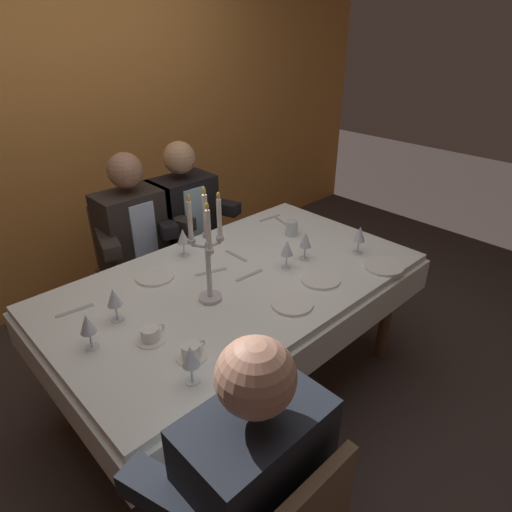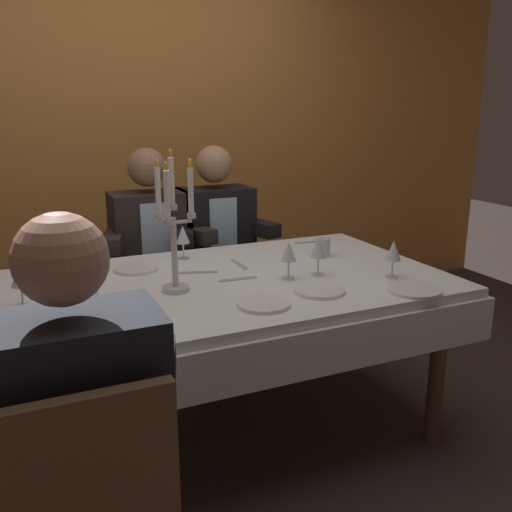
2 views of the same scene
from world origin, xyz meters
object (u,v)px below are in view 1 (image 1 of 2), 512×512
object	(u,v)px
wine_glass_2	(114,298)
wine_glass_6	(87,324)
coffee_cup_1	(151,335)
wine_glass_0	(190,357)
seated_diner_2	(183,215)
seated_diner_0	(257,481)
wine_glass_4	(287,248)
coffee_cup_0	(191,352)
wine_glass_1	(183,237)
dining_table	(238,297)
wine_glass_3	(360,235)
seated_diner_1	(133,231)
dinner_plate_0	(320,279)
wine_glass_5	(306,241)
dinner_plate_2	(292,303)
dinner_plate_3	(155,276)
water_tumbler_0	(292,228)
candelabra	(208,253)
dinner_plate_1	(383,266)

from	to	relation	value
wine_glass_2	wine_glass_6	size ratio (longest dim) A/B	1.00
wine_glass_6	coffee_cup_1	xyz separation A→B (m)	(0.20, -0.13, -0.09)
wine_glass_0	seated_diner_2	size ratio (longest dim) A/B	0.13
coffee_cup_1	seated_diner_0	distance (m)	0.77
wine_glass_4	coffee_cup_0	world-z (taller)	wine_glass_4
wine_glass_0	wine_glass_1	world-z (taller)	same
dining_table	coffee_cup_0	world-z (taller)	coffee_cup_0
dining_table	wine_glass_3	bearing A→B (deg)	-21.56
wine_glass_3	seated_diner_1	bearing A→B (deg)	123.81
wine_glass_6	seated_diner_1	distance (m)	1.13
seated_diner_2	dinner_plate_0	bearing A→B (deg)	-89.93
wine_glass_1	wine_glass_5	world-z (taller)	same
seated_diner_0	wine_glass_4	bearing A→B (deg)	38.94
dinner_plate_0	dinner_plate_2	bearing A→B (deg)	-169.98
dinner_plate_0	dinner_plate_3	world-z (taller)	same
dinner_plate_0	wine_glass_1	world-z (taller)	wine_glass_1
dinner_plate_2	wine_glass_0	world-z (taller)	wine_glass_0
dinner_plate_2	seated_diner_1	bearing A→B (deg)	95.51
wine_glass_3	coffee_cup_1	xyz separation A→B (m)	(-1.27, 0.14, -0.09)
wine_glass_2	seated_diner_1	world-z (taller)	seated_diner_1
wine_glass_2	wine_glass_4	world-z (taller)	same
seated_diner_1	dinner_plate_0	bearing A→B (deg)	-72.08
water_tumbler_0	dinner_plate_2	bearing A→B (deg)	-137.53
wine_glass_4	wine_glass_0	bearing A→B (deg)	-158.91
candelabra	wine_glass_0	size ratio (longest dim) A/B	3.43
dining_table	seated_diner_0	world-z (taller)	seated_diner_0
wine_glass_0	wine_glass_6	bearing A→B (deg)	112.35
seated_diner_0	candelabra	bearing A→B (deg)	59.61
dinner_plate_2	dining_table	bearing A→B (deg)	94.20
dinner_plate_3	wine_glass_4	distance (m)	0.70
dinner_plate_0	wine_glass_0	size ratio (longest dim) A/B	1.24
candelabra	dinner_plate_0	distance (m)	0.62
wine_glass_1	seated_diner_2	size ratio (longest dim) A/B	0.13
dinner_plate_1	dinner_plate_3	size ratio (longest dim) A/B	1.06
wine_glass_0	coffee_cup_1	world-z (taller)	wine_glass_0
wine_glass_6	seated_diner_0	size ratio (longest dim) A/B	0.13
dining_table	dinner_plate_0	bearing A→B (deg)	-46.61
candelabra	water_tumbler_0	world-z (taller)	candelabra
wine_glass_4	seated_diner_2	xyz separation A→B (m)	(0.03, 0.99, -0.12)
dining_table	wine_glass_5	bearing A→B (deg)	-14.57
dinner_plate_1	wine_glass_0	size ratio (longest dim) A/B	1.31
dining_table	wine_glass_5	xyz separation A→B (m)	(0.41, -0.11, 0.23)
dining_table	water_tumbler_0	distance (m)	0.63
candelabra	dinner_plate_1	bearing A→B (deg)	-24.90
wine_glass_2	seated_diner_2	size ratio (longest dim) A/B	0.13
dinner_plate_1	dinner_plate_0	bearing A→B (deg)	156.81
wine_glass_5	wine_glass_6	xyz separation A→B (m)	(-1.20, 0.11, 0.00)
water_tumbler_0	coffee_cup_1	xyz separation A→B (m)	(-1.18, -0.28, -0.02)
wine_glass_2	seated_diner_1	bearing A→B (deg)	56.07
seated_diner_2	dinner_plate_2	bearing A→B (deg)	-102.06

